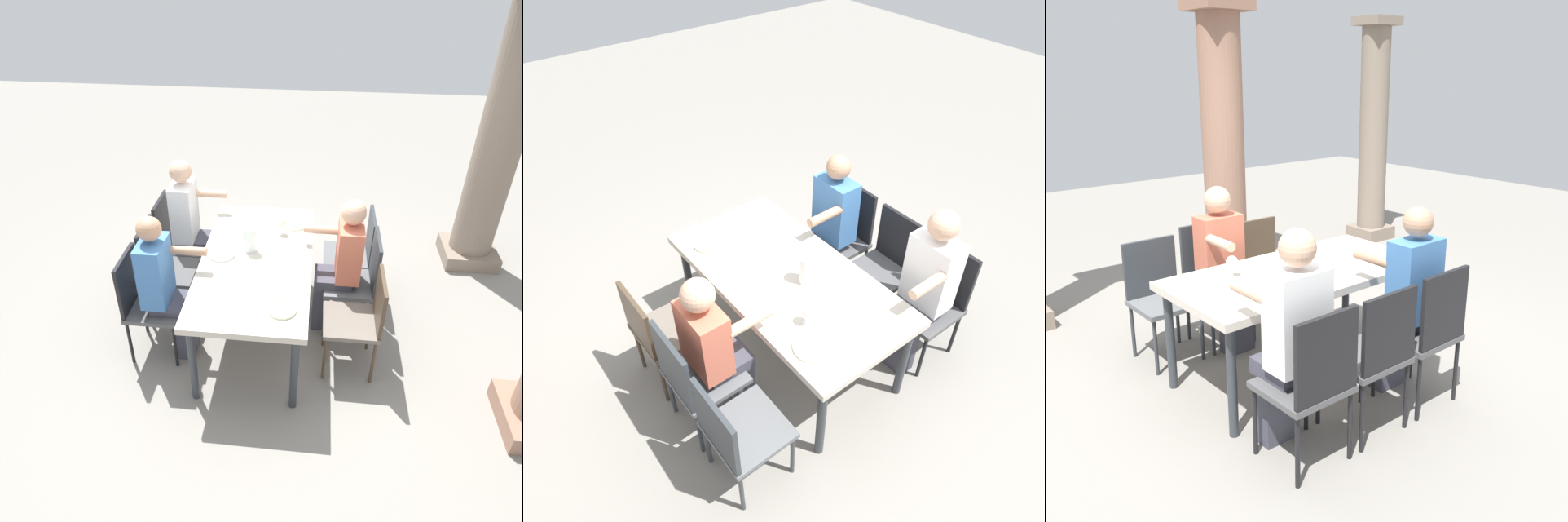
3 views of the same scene
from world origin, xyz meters
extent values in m
plane|color=gray|center=(0.00, 0.00, 0.00)|extent=(16.00, 16.00, 0.00)
cube|color=beige|center=(0.00, 0.00, 0.75)|extent=(1.82, 0.92, 0.05)
cylinder|color=#2D3338|center=(-0.83, 0.38, 0.36)|extent=(0.06, 0.06, 0.72)
cylinder|color=#2D3338|center=(0.83, 0.38, 0.36)|extent=(0.06, 0.06, 0.72)
cylinder|color=#2D3338|center=(-0.83, -0.38, 0.36)|extent=(0.06, 0.06, 0.72)
cylinder|color=#2D3338|center=(0.83, -0.38, 0.36)|extent=(0.06, 0.06, 0.72)
cube|color=#5B5E61|center=(-0.64, 0.80, 0.45)|extent=(0.44, 0.44, 0.04)
cube|color=#2D3338|center=(-0.64, 1.00, 0.67)|extent=(0.42, 0.03, 0.45)
cylinder|color=#2D3338|center=(-0.83, 0.61, 0.21)|extent=(0.03, 0.03, 0.43)
cylinder|color=#2D3338|center=(-0.45, 0.61, 0.21)|extent=(0.03, 0.03, 0.43)
cylinder|color=#2D3338|center=(-0.83, 0.99, 0.21)|extent=(0.03, 0.03, 0.43)
cylinder|color=#2D3338|center=(-0.45, 0.99, 0.21)|extent=(0.03, 0.03, 0.43)
cube|color=#4F4F50|center=(-0.64, -0.80, 0.45)|extent=(0.44, 0.44, 0.04)
cube|color=black|center=(-0.64, -1.00, 0.69)|extent=(0.42, 0.03, 0.49)
cylinder|color=black|center=(-0.45, -0.61, 0.22)|extent=(0.03, 0.03, 0.43)
cylinder|color=black|center=(-0.83, -0.61, 0.22)|extent=(0.03, 0.03, 0.43)
cylinder|color=black|center=(-0.45, -0.99, 0.22)|extent=(0.03, 0.03, 0.43)
cylinder|color=black|center=(-0.83, -0.99, 0.22)|extent=(0.03, 0.03, 0.43)
cube|color=#5B5E61|center=(-0.17, 0.80, 0.46)|extent=(0.44, 0.44, 0.04)
cube|color=#2D3338|center=(-0.17, 1.00, 0.70)|extent=(0.42, 0.03, 0.49)
cylinder|color=#2D3338|center=(-0.36, 0.61, 0.22)|extent=(0.03, 0.03, 0.44)
cylinder|color=#2D3338|center=(0.02, 0.61, 0.22)|extent=(0.03, 0.03, 0.44)
cylinder|color=#2D3338|center=(-0.36, 0.99, 0.22)|extent=(0.03, 0.03, 0.44)
cylinder|color=#2D3338|center=(0.02, 0.99, 0.22)|extent=(0.03, 0.03, 0.44)
cube|color=#4F4F50|center=(-0.17, -0.80, 0.47)|extent=(0.44, 0.44, 0.04)
cube|color=black|center=(-0.17, -1.00, 0.70)|extent=(0.42, 0.03, 0.47)
cylinder|color=black|center=(0.02, -0.61, 0.22)|extent=(0.03, 0.03, 0.45)
cylinder|color=black|center=(-0.36, -0.61, 0.22)|extent=(0.03, 0.03, 0.45)
cylinder|color=black|center=(0.02, -0.99, 0.22)|extent=(0.03, 0.03, 0.45)
cylinder|color=black|center=(-0.36, -0.99, 0.22)|extent=(0.03, 0.03, 0.45)
cube|color=#6A6158|center=(0.33, 0.80, 0.46)|extent=(0.44, 0.44, 0.04)
cube|color=#473828|center=(0.33, 1.00, 0.68)|extent=(0.42, 0.03, 0.43)
cylinder|color=#473828|center=(0.14, 0.61, 0.22)|extent=(0.03, 0.03, 0.44)
cylinder|color=#473828|center=(0.52, 0.61, 0.22)|extent=(0.03, 0.03, 0.44)
cylinder|color=#473828|center=(0.14, 0.99, 0.22)|extent=(0.03, 0.03, 0.44)
cylinder|color=#473828|center=(0.52, 0.99, 0.22)|extent=(0.03, 0.03, 0.44)
cube|color=#4F4F50|center=(0.33, -0.80, 0.46)|extent=(0.44, 0.44, 0.04)
cube|color=black|center=(0.33, -1.00, 0.70)|extent=(0.42, 0.03, 0.49)
cylinder|color=black|center=(0.52, -0.61, 0.22)|extent=(0.03, 0.03, 0.44)
cylinder|color=black|center=(0.14, -0.61, 0.22)|extent=(0.03, 0.03, 0.44)
cylinder|color=black|center=(0.52, -0.99, 0.22)|extent=(0.03, 0.03, 0.44)
cylinder|color=black|center=(0.14, -0.99, 0.22)|extent=(0.03, 0.03, 0.44)
cube|color=#3F3F4C|center=(-0.17, 0.57, 0.23)|extent=(0.24, 0.14, 0.46)
cube|color=#3F3F4C|center=(-0.17, 0.66, 0.51)|extent=(0.28, 0.32, 0.10)
cube|color=#CC664C|center=(-0.17, 0.77, 0.81)|extent=(0.34, 0.20, 0.49)
sphere|color=tan|center=(-0.17, 0.77, 1.18)|extent=(0.20, 0.20, 0.20)
cylinder|color=tan|center=(-0.31, 0.53, 0.92)|extent=(0.07, 0.30, 0.07)
cube|color=#3F3F4C|center=(-0.64, -0.56, 0.23)|extent=(0.24, 0.14, 0.46)
cube|color=#3F3F4C|center=(-0.64, -0.65, 0.51)|extent=(0.28, 0.32, 0.10)
cube|color=white|center=(-0.64, -0.76, 0.84)|extent=(0.34, 0.20, 0.56)
sphere|color=tan|center=(-0.64, -0.76, 1.24)|extent=(0.20, 0.20, 0.20)
cylinder|color=tan|center=(-0.78, -0.52, 0.96)|extent=(0.07, 0.30, 0.07)
cube|color=#3F3F4C|center=(0.33, -0.56, 0.23)|extent=(0.24, 0.14, 0.46)
cube|color=#3F3F4C|center=(0.33, -0.65, 0.51)|extent=(0.28, 0.32, 0.10)
cube|color=#3F72B2|center=(0.33, -0.76, 0.83)|extent=(0.34, 0.20, 0.54)
sphere|color=tan|center=(0.33, -0.76, 1.21)|extent=(0.19, 0.19, 0.19)
cylinder|color=tan|center=(0.19, -0.52, 0.95)|extent=(0.07, 0.30, 0.07)
cube|color=gray|center=(-1.40, 2.18, 0.08)|extent=(0.56, 0.56, 0.16)
cylinder|color=gray|center=(-1.40, 2.18, 1.46)|extent=(0.43, 0.43, 2.61)
cylinder|color=white|center=(-0.61, 0.28, 0.78)|extent=(0.25, 0.25, 0.01)
torus|color=#A4C786|center=(-0.61, 0.28, 0.79)|extent=(0.25, 0.25, 0.01)
cylinder|color=white|center=(-0.44, 0.18, 0.78)|extent=(0.06, 0.06, 0.00)
cylinder|color=white|center=(-0.44, 0.18, 0.81)|extent=(0.01, 0.01, 0.07)
sphere|color=#F2EFCC|center=(-0.44, 0.18, 0.89)|extent=(0.08, 0.08, 0.08)
cube|color=silver|center=(-0.76, 0.28, 0.78)|extent=(0.03, 0.17, 0.01)
cube|color=silver|center=(-0.46, 0.28, 0.78)|extent=(0.02, 0.17, 0.01)
cylinder|color=white|center=(-0.02, -0.29, 0.78)|extent=(0.21, 0.21, 0.01)
torus|color=#A9CD91|center=(-0.02, -0.29, 0.79)|extent=(0.21, 0.21, 0.01)
cube|color=silver|center=(-0.17, -0.29, 0.78)|extent=(0.03, 0.17, 0.01)
cube|color=silver|center=(0.13, -0.29, 0.78)|extent=(0.03, 0.17, 0.01)
cylinder|color=silver|center=(0.63, 0.26, 0.78)|extent=(0.21, 0.21, 0.01)
torus|color=#A0BE77|center=(0.63, 0.26, 0.79)|extent=(0.21, 0.21, 0.01)
cube|color=silver|center=(0.48, 0.26, 0.78)|extent=(0.03, 0.17, 0.01)
cube|color=silver|center=(0.78, 0.26, 0.78)|extent=(0.03, 0.17, 0.01)
cylinder|color=white|center=(-0.13, -0.07, 0.88)|extent=(0.11, 0.11, 0.22)
cylinder|color=#EFEAC6|center=(-0.13, -0.07, 0.85)|extent=(0.10, 0.10, 0.14)
camera|label=1|loc=(3.29, 0.41, 3.04)|focal=33.34mm
camera|label=2|loc=(-2.01, 1.59, 3.12)|focal=34.09mm
camera|label=3|loc=(-2.49, -3.02, 2.11)|focal=40.78mm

